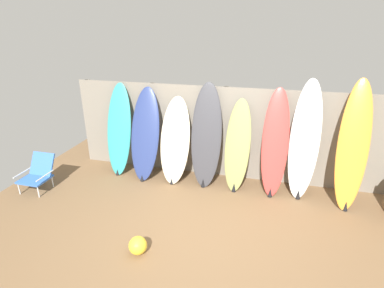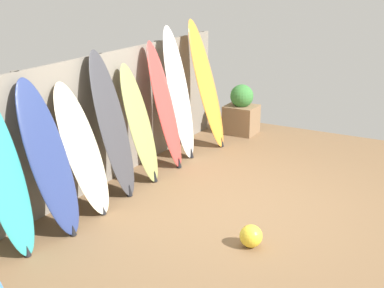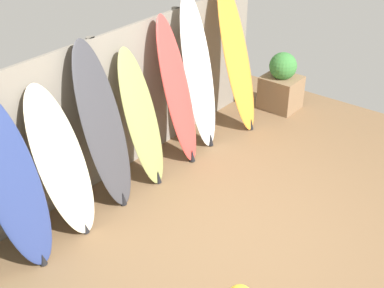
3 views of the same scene
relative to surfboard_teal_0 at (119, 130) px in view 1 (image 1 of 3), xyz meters
name	(u,v)px [view 1 (image 1 of 3)]	position (x,y,z in m)	size (l,w,h in m)	color
ground	(200,238)	(2.06, -1.67, -0.89)	(7.68, 7.68, 0.00)	brown
fence_back	(224,133)	(2.06, 0.33, 0.01)	(6.08, 0.11, 1.80)	gray
surfboard_teal_0	(119,130)	(0.00, 0.00, 0.00)	(0.53, 0.56, 1.81)	teal
surfboard_navy_1	(145,135)	(0.58, -0.06, -0.02)	(0.58, 0.67, 1.76)	navy
surfboard_cream_2	(175,141)	(1.18, -0.03, -0.10)	(0.59, 0.65, 1.60)	beige
surfboard_charcoal_3	(206,137)	(1.79, -0.03, 0.05)	(0.60, 0.57, 1.91)	#38383D
surfboard_olive_4	(238,147)	(2.37, -0.05, -0.08)	(0.48, 0.57, 1.65)	olive
surfboard_red_5	(275,144)	(3.01, -0.06, 0.04)	(0.48, 0.58, 1.88)	#D13D38
surfboard_white_6	(305,141)	(3.49, -0.02, 0.12)	(0.53, 0.56, 2.05)	white
surfboard_orange_7	(353,146)	(4.22, -0.12, 0.14)	(0.54, 0.75, 2.09)	orange
beach_chair	(38,172)	(-1.16, -1.04, -0.57)	(0.50, 0.58, 0.63)	silver
beach_ball	(138,245)	(1.32, -2.18, -0.77)	(0.25, 0.25, 0.25)	yellow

